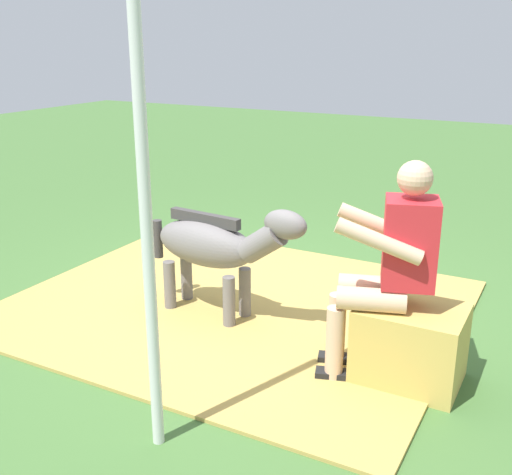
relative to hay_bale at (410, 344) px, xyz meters
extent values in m
plane|color=#426B33|center=(1.29, -0.48, -0.24)|extent=(24.00, 24.00, 0.00)
cube|color=tan|center=(1.48, -0.43, -0.23)|extent=(3.33, 2.80, 0.02)
cube|color=tan|center=(0.00, 0.00, 0.00)|extent=(0.62, 0.49, 0.48)
cylinder|color=#D8AD8C|center=(0.21, 0.16, 0.31)|extent=(0.42, 0.26, 0.14)
cylinder|color=#D8AD8C|center=(0.40, 0.22, 0.00)|extent=(0.11, 0.11, 0.48)
cube|color=black|center=(0.40, 0.22, -0.21)|extent=(0.24, 0.16, 0.06)
cylinder|color=#D8AD8C|center=(0.27, -0.03, 0.31)|extent=(0.42, 0.26, 0.14)
cylinder|color=#D8AD8C|center=(0.46, 0.03, 0.00)|extent=(0.11, 0.11, 0.48)
cube|color=black|center=(0.46, 0.03, -0.21)|extent=(0.24, 0.16, 0.06)
cube|color=red|center=(0.05, 0.00, 0.64)|extent=(0.37, 0.36, 0.52)
cylinder|color=#D8AD8C|center=(0.17, 0.21, 0.69)|extent=(0.50, 0.24, 0.26)
cylinder|color=#D8AD8C|center=(0.27, -0.10, 0.69)|extent=(0.50, 0.24, 0.26)
sphere|color=#D8AD8C|center=(0.05, 0.00, 1.02)|extent=(0.20, 0.20, 0.20)
ellipsoid|color=slate|center=(1.60, -0.22, 0.32)|extent=(0.87, 0.40, 0.34)
cylinder|color=slate|center=(1.31, -0.29, -0.04)|extent=(0.09, 0.09, 0.40)
cylinder|color=slate|center=(1.33, -0.09, -0.04)|extent=(0.09, 0.09, 0.40)
cylinder|color=slate|center=(1.87, -0.35, -0.04)|extent=(0.09, 0.09, 0.40)
cylinder|color=slate|center=(1.88, -0.15, -0.04)|extent=(0.09, 0.09, 0.40)
cylinder|color=slate|center=(1.10, -0.17, 0.42)|extent=(0.38, 0.21, 0.33)
ellipsoid|color=slate|center=(0.92, -0.16, 0.58)|extent=(0.33, 0.19, 0.20)
cube|color=#3A3838|center=(1.60, -0.22, 0.51)|extent=(0.60, 0.12, 0.08)
cylinder|color=#3A3838|center=(2.06, -0.27, 0.27)|extent=(0.07, 0.07, 0.30)
cylinder|color=silver|center=(0.98, 1.22, 0.87)|extent=(0.06, 0.06, 2.22)
camera|label=1|loc=(-0.76, 3.39, 1.78)|focal=43.38mm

